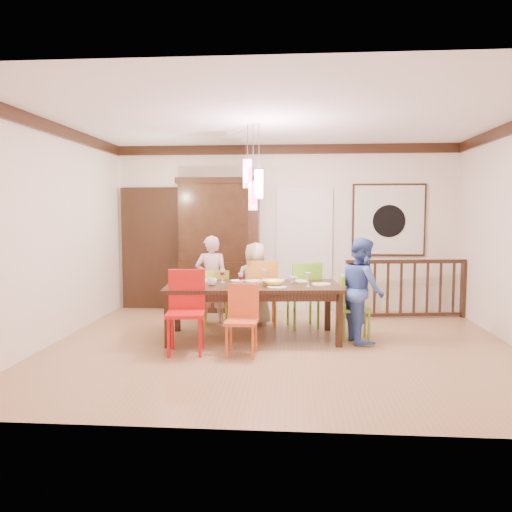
# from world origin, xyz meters

# --- Properties ---
(floor) EXTENTS (6.00, 6.00, 0.00)m
(floor) POSITION_xyz_m (0.00, 0.00, 0.00)
(floor) COLOR #A4744F
(floor) RESTS_ON ground
(ceiling) EXTENTS (6.00, 6.00, 0.00)m
(ceiling) POSITION_xyz_m (0.00, 0.00, 2.90)
(ceiling) COLOR white
(ceiling) RESTS_ON wall_back
(wall_back) EXTENTS (6.00, 0.00, 6.00)m
(wall_back) POSITION_xyz_m (0.00, 2.50, 1.45)
(wall_back) COLOR silver
(wall_back) RESTS_ON floor
(wall_left) EXTENTS (0.00, 5.00, 5.00)m
(wall_left) POSITION_xyz_m (-3.00, 0.00, 1.45)
(wall_left) COLOR silver
(wall_left) RESTS_ON floor
(crown_molding) EXTENTS (6.00, 5.00, 0.16)m
(crown_molding) POSITION_xyz_m (0.00, 0.00, 2.82)
(crown_molding) COLOR black
(crown_molding) RESTS_ON wall_back
(panel_door) EXTENTS (1.04, 0.07, 2.24)m
(panel_door) POSITION_xyz_m (-2.40, 2.45, 1.05)
(panel_door) COLOR black
(panel_door) RESTS_ON wall_back
(white_doorway) EXTENTS (0.97, 0.05, 2.22)m
(white_doorway) POSITION_xyz_m (0.35, 2.46, 1.05)
(white_doorway) COLOR silver
(white_doorway) RESTS_ON wall_back
(painting) EXTENTS (1.25, 0.06, 1.25)m
(painting) POSITION_xyz_m (1.80, 2.46, 1.60)
(painting) COLOR black
(painting) RESTS_ON wall_back
(pendant_cluster) EXTENTS (0.27, 0.21, 1.14)m
(pendant_cluster) POSITION_xyz_m (-0.38, 0.39, 2.11)
(pendant_cluster) COLOR #F54975
(pendant_cluster) RESTS_ON ceiling
(dining_table) EXTENTS (2.45, 1.29, 0.75)m
(dining_table) POSITION_xyz_m (-0.38, 0.39, 0.68)
(dining_table) COLOR black
(dining_table) RESTS_ON floor
(chair_far_left) EXTENTS (0.50, 0.50, 0.87)m
(chair_far_left) POSITION_xyz_m (-1.04, 1.10, 0.50)
(chair_far_left) COLOR #A9BA2E
(chair_far_left) RESTS_ON floor
(chair_far_mid) EXTENTS (0.51, 0.51, 1.02)m
(chair_far_mid) POSITION_xyz_m (-0.32, 1.21, 0.58)
(chair_far_mid) COLOR #C67827
(chair_far_mid) RESTS_ON floor
(chair_far_right) EXTENTS (0.56, 0.56, 0.99)m
(chair_far_right) POSITION_xyz_m (0.31, 1.12, 0.57)
(chair_far_right) COLOR #67B222
(chair_far_right) RESTS_ON floor
(chair_near_left) EXTENTS (0.51, 0.51, 1.02)m
(chair_near_left) POSITION_xyz_m (-1.15, -0.39, 0.58)
(chair_near_left) COLOR red
(chair_near_left) RESTS_ON floor
(chair_near_mid) EXTENTS (0.40, 0.40, 0.85)m
(chair_near_mid) POSITION_xyz_m (-0.46, -0.42, 0.49)
(chair_near_mid) COLOR #CE4E24
(chair_near_mid) RESTS_ON floor
(chair_end_right) EXTENTS (0.41, 0.41, 0.89)m
(chair_end_right) POSITION_xyz_m (1.00, 0.41, 0.51)
(chair_end_right) COLOR olive
(chair_end_right) RESTS_ON floor
(china_hutch) EXTENTS (1.47, 0.46, 2.32)m
(china_hutch) POSITION_xyz_m (-1.13, 2.30, 1.17)
(china_hutch) COLOR black
(china_hutch) RESTS_ON floor
(balustrade) EXTENTS (2.08, 0.35, 0.96)m
(balustrade) POSITION_xyz_m (2.04, 1.95, 0.50)
(balustrade) COLOR black
(balustrade) RESTS_ON floor
(person_far_left) EXTENTS (0.53, 0.38, 1.37)m
(person_far_left) POSITION_xyz_m (-1.10, 1.28, 0.69)
(person_far_left) COLOR #FBBFCF
(person_far_left) RESTS_ON floor
(person_far_mid) EXTENTS (0.70, 0.53, 1.28)m
(person_far_mid) POSITION_xyz_m (-0.42, 1.23, 0.64)
(person_far_mid) COLOR beige
(person_far_mid) RESTS_ON floor
(person_end_right) EXTENTS (0.66, 0.78, 1.40)m
(person_end_right) POSITION_xyz_m (1.08, 0.36, 0.70)
(person_end_right) COLOR #4262B9
(person_end_right) RESTS_ON floor
(serving_bowl) EXTENTS (0.32, 0.32, 0.08)m
(serving_bowl) POSITION_xyz_m (-0.11, 0.29, 0.79)
(serving_bowl) COLOR gold
(serving_bowl) RESTS_ON dining_table
(small_bowl) EXTENTS (0.23, 0.23, 0.06)m
(small_bowl) POSITION_xyz_m (-0.60, 0.39, 0.78)
(small_bowl) COLOR white
(small_bowl) RESTS_ON dining_table
(cup_left) EXTENTS (0.14, 0.14, 0.11)m
(cup_left) POSITION_xyz_m (-0.93, 0.24, 0.80)
(cup_left) COLOR silver
(cup_left) RESTS_ON dining_table
(cup_right) EXTENTS (0.11, 0.11, 0.09)m
(cup_right) POSITION_xyz_m (0.16, 0.58, 0.79)
(cup_right) COLOR silver
(cup_right) RESTS_ON dining_table
(plate_far_left) EXTENTS (0.26, 0.26, 0.01)m
(plate_far_left) POSITION_xyz_m (-1.15, 0.65, 0.76)
(plate_far_left) COLOR white
(plate_far_left) RESTS_ON dining_table
(plate_far_mid) EXTENTS (0.26, 0.26, 0.01)m
(plate_far_mid) POSITION_xyz_m (-0.40, 0.69, 0.76)
(plate_far_mid) COLOR white
(plate_far_mid) RESTS_ON dining_table
(plate_far_right) EXTENTS (0.26, 0.26, 0.01)m
(plate_far_right) POSITION_xyz_m (0.26, 0.73, 0.76)
(plate_far_right) COLOR white
(plate_far_right) RESTS_ON dining_table
(plate_near_left) EXTENTS (0.26, 0.26, 0.01)m
(plate_near_left) POSITION_xyz_m (-1.13, 0.11, 0.76)
(plate_near_left) COLOR white
(plate_near_left) RESTS_ON dining_table
(plate_near_mid) EXTENTS (0.26, 0.26, 0.01)m
(plate_near_mid) POSITION_xyz_m (-0.05, 0.14, 0.76)
(plate_near_mid) COLOR white
(plate_near_mid) RESTS_ON dining_table
(plate_end_right) EXTENTS (0.26, 0.26, 0.01)m
(plate_end_right) POSITION_xyz_m (0.54, 0.44, 0.76)
(plate_end_right) COLOR white
(plate_end_right) RESTS_ON dining_table
(wine_glass_a) EXTENTS (0.08, 0.08, 0.19)m
(wine_glass_a) POSITION_xyz_m (-0.83, 0.57, 0.84)
(wine_glass_a) COLOR #590C19
(wine_glass_a) RESTS_ON dining_table
(wine_glass_b) EXTENTS (0.08, 0.08, 0.19)m
(wine_glass_b) POSITION_xyz_m (-0.23, 0.57, 0.84)
(wine_glass_b) COLOR silver
(wine_glass_b) RESTS_ON dining_table
(wine_glass_c) EXTENTS (0.08, 0.08, 0.19)m
(wine_glass_c) POSITION_xyz_m (-0.52, 0.10, 0.84)
(wine_glass_c) COLOR #590C19
(wine_glass_c) RESTS_ON dining_table
(wine_glass_d) EXTENTS (0.08, 0.08, 0.19)m
(wine_glass_d) POSITION_xyz_m (0.36, 0.24, 0.84)
(wine_glass_d) COLOR silver
(wine_glass_d) RESTS_ON dining_table
(napkin) EXTENTS (0.18, 0.14, 0.01)m
(napkin) POSITION_xyz_m (-0.43, -0.01, 0.76)
(napkin) COLOR #D83359
(napkin) RESTS_ON dining_table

